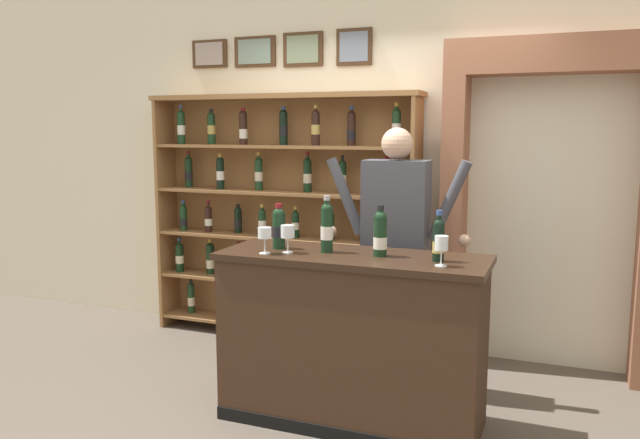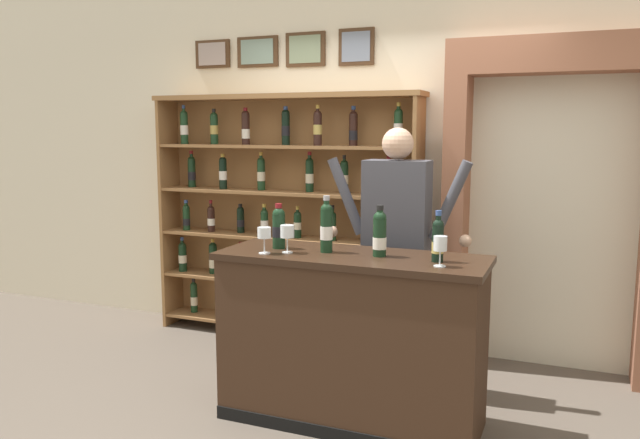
% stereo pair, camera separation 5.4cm
% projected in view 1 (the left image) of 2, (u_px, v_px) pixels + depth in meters
% --- Properties ---
extents(ground_plane, '(14.00, 14.00, 0.02)m').
position_uv_depth(ground_plane, '(322.00, 416.00, 3.91)').
color(ground_plane, brown).
extents(back_wall, '(12.00, 0.19, 3.59)m').
position_uv_depth(back_wall, '(390.00, 124.00, 5.04)').
color(back_wall, beige).
rests_on(back_wall, ground).
extents(wine_shelf, '(2.32, 0.32, 2.04)m').
position_uv_depth(wine_shelf, '(283.00, 211.00, 5.24)').
color(wine_shelf, olive).
rests_on(wine_shelf, ground).
extents(archway_doorway, '(1.49, 0.45, 2.39)m').
position_uv_depth(archway_doorway, '(550.00, 187.00, 4.54)').
color(archway_doorway, '#935B42').
rests_on(archway_doorway, ground).
extents(tasting_counter, '(1.58, 0.58, 1.03)m').
position_uv_depth(tasting_counter, '(352.00, 339.00, 3.77)').
color(tasting_counter, '#382316').
rests_on(tasting_counter, ground).
extents(shopkeeper, '(0.99, 0.22, 1.77)m').
position_uv_depth(shopkeeper, '(396.00, 229.00, 4.17)').
color(shopkeeper, '#2D3347').
rests_on(shopkeeper, ground).
extents(tasting_bottle_vin_santo, '(0.08, 0.08, 0.28)m').
position_uv_depth(tasting_bottle_vin_santo, '(279.00, 227.00, 3.86)').
color(tasting_bottle_vin_santo, black).
rests_on(tasting_bottle_vin_santo, tasting_counter).
extents(tasting_bottle_bianco, '(0.07, 0.07, 0.34)m').
position_uv_depth(tasting_bottle_bianco, '(327.00, 226.00, 3.74)').
color(tasting_bottle_bianco, black).
rests_on(tasting_bottle_bianco, tasting_counter).
extents(tasting_bottle_grappa, '(0.08, 0.08, 0.30)m').
position_uv_depth(tasting_bottle_grappa, '(380.00, 233.00, 3.62)').
color(tasting_bottle_grappa, black).
rests_on(tasting_bottle_grappa, tasting_counter).
extents(tasting_bottle_rosso, '(0.07, 0.07, 0.29)m').
position_uv_depth(tasting_bottle_rosso, '(439.00, 239.00, 3.48)').
color(tasting_bottle_rosso, black).
rests_on(tasting_bottle_rosso, tasting_counter).
extents(wine_glass_spare, '(0.07, 0.07, 0.17)m').
position_uv_depth(wine_glass_spare, '(441.00, 244.00, 3.36)').
color(wine_glass_spare, silver).
rests_on(wine_glass_spare, tasting_counter).
extents(wine_glass_center, '(0.08, 0.08, 0.16)m').
position_uv_depth(wine_glass_center, '(265.00, 234.00, 3.70)').
color(wine_glass_center, silver).
rests_on(wine_glass_center, tasting_counter).
extents(wine_glass_left, '(0.08, 0.08, 0.17)m').
position_uv_depth(wine_glass_left, '(288.00, 233.00, 3.72)').
color(wine_glass_left, silver).
rests_on(wine_glass_left, tasting_counter).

